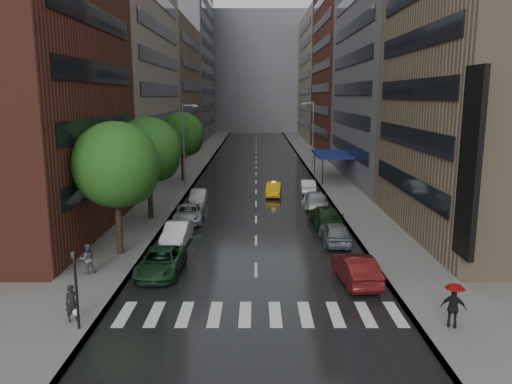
{
  "coord_description": "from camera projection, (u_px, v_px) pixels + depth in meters",
  "views": [
    {
      "loc": [
        0.02,
        -23.63,
        10.0
      ],
      "look_at": [
        0.0,
        12.37,
        3.0
      ],
      "focal_mm": 35.0,
      "sensor_mm": 36.0,
      "label": 1
    }
  ],
  "objects": [
    {
      "name": "taxi",
      "position": [
        274.0,
        189.0,
        50.23
      ],
      "size": [
        1.79,
        4.24,
        1.36
      ],
      "primitive_type": "imported",
      "rotation": [
        0.0,
        0.0,
        -0.08
      ],
      "color": "#DE9D0B",
      "rests_on": "ground"
    },
    {
      "name": "tree_mid",
      "position": [
        148.0,
        150.0,
        39.73
      ],
      "size": [
        5.24,
        5.24,
        8.34
      ],
      "color": "#382619",
      "rests_on": "ground"
    },
    {
      "name": "parked_cars_left",
      "position": [
        181.0,
        226.0,
        35.95
      ],
      "size": [
        2.47,
        23.29,
        1.48
      ],
      "color": "#1A391F",
      "rests_on": "ground"
    },
    {
      "name": "buildings_right",
      "position": [
        352.0,
        62.0,
        77.89
      ],
      "size": [
        8.05,
        109.1,
        36.0
      ],
      "color": "#937A5B",
      "rests_on": "ground"
    },
    {
      "name": "sidewalk_left",
      "position": [
        196.0,
        163.0,
        74.18
      ],
      "size": [
        4.0,
        140.0,
        0.15
      ],
      "primitive_type": "cube",
      "color": "gray",
      "rests_on": "ground"
    },
    {
      "name": "sidewalk_right",
      "position": [
        317.0,
        163.0,
        74.17
      ],
      "size": [
        4.0,
        140.0,
        0.15
      ],
      "primitive_type": "cube",
      "color": "gray",
      "rests_on": "ground"
    },
    {
      "name": "parked_cars_right",
      "position": [
        325.0,
        216.0,
        38.84
      ],
      "size": [
        2.39,
        30.15,
        1.57
      ],
      "color": "#561111",
      "rests_on": "ground"
    },
    {
      "name": "crosswalk",
      "position": [
        260.0,
        314.0,
        23.14
      ],
      "size": [
        13.15,
        2.8,
        0.01
      ],
      "color": "silver",
      "rests_on": "ground"
    },
    {
      "name": "ped_black_umbrella",
      "position": [
        87.0,
        252.0,
        27.82
      ],
      "size": [
        1.03,
        0.98,
        2.09
      ],
      "color": "#545358",
      "rests_on": "sidewalk_left"
    },
    {
      "name": "tree_far",
      "position": [
        182.0,
        134.0,
        57.57
      ],
      "size": [
        5.1,
        5.1,
        8.13
      ],
      "color": "#382619",
      "rests_on": "ground"
    },
    {
      "name": "road",
      "position": [
        256.0,
        164.0,
        74.19
      ],
      "size": [
        14.0,
        140.0,
        0.01
      ],
      "primitive_type": "cube",
      "color": "black",
      "rests_on": "ground"
    },
    {
      "name": "awning",
      "position": [
        332.0,
        154.0,
        58.86
      ],
      "size": [
        4.0,
        8.0,
        3.12
      ],
      "color": "navy",
      "rests_on": "sidewalk_right"
    },
    {
      "name": "tree_near",
      "position": [
        116.0,
        165.0,
        30.55
      ],
      "size": [
        5.32,
        5.32,
        8.48
      ],
      "color": "#382619",
      "rests_on": "ground"
    },
    {
      "name": "ped_red_umbrella",
      "position": [
        454.0,
        302.0,
        21.3
      ],
      "size": [
        1.13,
        0.82,
        2.01
      ],
      "color": "black",
      "rests_on": "sidewalk_right"
    },
    {
      "name": "ground",
      "position": [
        256.0,
        297.0,
        25.11
      ],
      "size": [
        220.0,
        220.0,
        0.0
      ],
      "primitive_type": "plane",
      "color": "gray",
      "rests_on": "ground"
    },
    {
      "name": "traffic_light",
      "position": [
        76.0,
        283.0,
        21.02
      ],
      "size": [
        0.18,
        0.15,
        3.45
      ],
      "color": "black",
      "rests_on": "sidewalk_left"
    },
    {
      "name": "street_lamp_right",
      "position": [
        312.0,
        133.0,
        68.34
      ],
      "size": [
        1.74,
        0.22,
        9.0
      ],
      "color": "gray",
      "rests_on": "sidewalk_right"
    },
    {
      "name": "buildings_left",
      "position": [
        163.0,
        57.0,
        79.77
      ],
      "size": [
        8.0,
        108.0,
        38.0
      ],
      "color": "maroon",
      "rests_on": "ground"
    },
    {
      "name": "ped_bag_walker",
      "position": [
        72.0,
        304.0,
        21.99
      ],
      "size": [
        0.73,
        0.68,
        1.67
      ],
      "color": "black",
      "rests_on": "sidewalk_left"
    },
    {
      "name": "building_far",
      "position": [
        256.0,
        73.0,
        137.88
      ],
      "size": [
        40.0,
        14.0,
        32.0
      ],
      "primitive_type": "cube",
      "color": "slate",
      "rests_on": "ground"
    },
    {
      "name": "street_lamp_left",
      "position": [
        184.0,
        144.0,
        53.63
      ],
      "size": [
        1.74,
        0.22,
        9.0
      ],
      "color": "gray",
      "rests_on": "sidewalk_left"
    }
  ]
}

